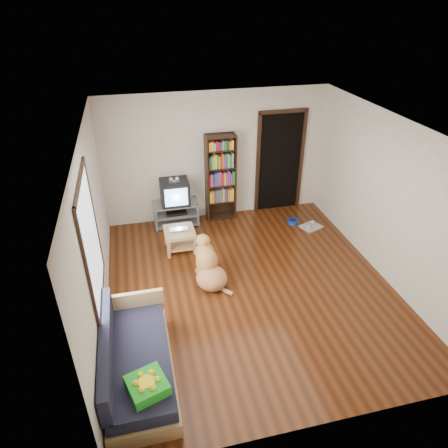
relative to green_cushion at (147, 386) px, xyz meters
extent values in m
plane|color=#54260E|center=(1.75, 1.93, -0.49)|extent=(5.00, 5.00, 0.00)
plane|color=white|center=(1.75, 1.93, 2.11)|extent=(5.00, 5.00, 0.00)
plane|color=silver|center=(1.75, 4.43, 0.81)|extent=(4.50, 0.00, 4.50)
plane|color=silver|center=(1.75, -0.57, 0.81)|extent=(4.50, 0.00, 4.50)
plane|color=silver|center=(-0.50, 1.93, 0.81)|extent=(0.00, 5.00, 5.00)
plane|color=silver|center=(4.00, 1.93, 0.81)|extent=(0.00, 5.00, 5.00)
cube|color=green|center=(0.00, 0.00, 0.00)|extent=(0.51, 0.51, 0.13)
imported|color=white|center=(0.79, 3.23, -0.07)|extent=(0.35, 0.23, 0.03)
cylinder|color=#153895|center=(3.19, 3.67, -0.45)|extent=(0.22, 0.22, 0.08)
cube|color=#9F9F9F|center=(3.49, 3.42, -0.47)|extent=(0.49, 0.44, 0.03)
cube|color=white|center=(-0.48, 1.43, 1.01)|extent=(0.02, 1.30, 1.60)
cube|color=black|center=(-0.48, 1.43, 1.83)|extent=(0.03, 1.42, 0.06)
cube|color=black|center=(-0.48, 1.43, 0.19)|extent=(0.03, 1.42, 0.06)
cube|color=black|center=(-0.48, 0.73, 1.01)|extent=(0.03, 0.06, 1.70)
cube|color=black|center=(-0.48, 2.13, 1.01)|extent=(0.03, 0.06, 1.70)
cube|color=black|center=(3.10, 4.41, 0.56)|extent=(0.90, 0.02, 2.10)
cube|color=black|center=(2.62, 4.40, 0.56)|extent=(0.07, 0.05, 2.14)
cube|color=black|center=(3.58, 4.40, 0.56)|extent=(0.07, 0.05, 2.14)
cube|color=black|center=(3.10, 4.40, 1.64)|extent=(1.03, 0.05, 0.07)
cube|color=#99999E|center=(0.85, 4.18, -0.01)|extent=(0.90, 0.45, 0.04)
cube|color=#99999E|center=(0.85, 4.18, -0.24)|extent=(0.86, 0.42, 0.03)
cube|color=#99999E|center=(0.85, 4.18, -0.43)|extent=(0.90, 0.45, 0.04)
cylinder|color=#99999E|center=(0.43, 3.98, -0.24)|extent=(0.04, 0.04, 0.50)
cylinder|color=#99999E|center=(1.27, 3.98, -0.24)|extent=(0.04, 0.04, 0.50)
cylinder|color=#99999E|center=(0.43, 4.38, -0.24)|extent=(0.04, 0.04, 0.50)
cylinder|color=#99999E|center=(1.27, 4.38, -0.24)|extent=(0.04, 0.04, 0.50)
cube|color=black|center=(0.85, 4.18, -0.19)|extent=(0.40, 0.30, 0.07)
cube|color=black|center=(0.85, 4.18, 0.25)|extent=(0.55, 0.48, 0.48)
cube|color=black|center=(0.85, 4.38, 0.25)|extent=(0.40, 0.14, 0.36)
cube|color=#8CBFF2|center=(0.85, 3.93, 0.25)|extent=(0.44, 0.02, 0.36)
cube|color=silver|center=(0.85, 4.13, 0.50)|extent=(0.20, 0.07, 0.02)
sphere|color=silver|center=(0.79, 4.13, 0.55)|extent=(0.09, 0.09, 0.09)
sphere|color=silver|center=(0.91, 4.13, 0.55)|extent=(0.09, 0.09, 0.09)
cube|color=black|center=(1.52, 4.27, 0.41)|extent=(0.03, 0.30, 1.80)
cube|color=black|center=(2.08, 4.27, 0.41)|extent=(0.03, 0.30, 1.80)
cube|color=black|center=(1.80, 4.41, 0.41)|extent=(0.60, 0.02, 1.80)
cube|color=black|center=(1.80, 4.27, -0.46)|extent=(0.56, 0.28, 0.02)
cube|color=black|center=(1.80, 4.27, -0.09)|extent=(0.56, 0.28, 0.03)
cube|color=black|center=(1.80, 4.27, 0.28)|extent=(0.56, 0.28, 0.02)
cube|color=black|center=(1.80, 4.27, 0.65)|extent=(0.56, 0.28, 0.02)
cube|color=black|center=(1.80, 4.27, 1.02)|extent=(0.56, 0.28, 0.02)
cube|color=black|center=(1.80, 4.27, 1.28)|extent=(0.56, 0.28, 0.02)
cube|color=tan|center=(-0.08, 0.53, -0.38)|extent=(0.80, 1.80, 0.22)
cube|color=#1E1E2D|center=(-0.08, 0.53, -0.16)|extent=(0.74, 1.74, 0.18)
cube|color=#1E1E2D|center=(-0.42, 0.53, 0.11)|extent=(0.12, 1.74, 0.40)
cube|color=tan|center=(-0.08, 1.39, 0.01)|extent=(0.80, 0.06, 0.30)
cube|color=tan|center=(0.79, 3.26, -0.12)|extent=(0.55, 0.55, 0.06)
cube|color=tan|center=(0.79, 3.26, -0.39)|extent=(0.45, 0.45, 0.03)
cube|color=tan|center=(0.56, 3.03, -0.32)|extent=(0.06, 0.06, 0.34)
cube|color=tan|center=(1.03, 3.03, -0.32)|extent=(0.06, 0.06, 0.34)
cube|color=tan|center=(0.56, 3.50, -0.32)|extent=(0.06, 0.06, 0.34)
cube|color=tan|center=(1.03, 3.50, -0.32)|extent=(0.06, 0.06, 0.34)
ellipsoid|color=#B67946|center=(1.14, 2.07, -0.33)|extent=(0.59, 0.62, 0.37)
ellipsoid|color=#BA8847|center=(1.11, 2.27, -0.13)|extent=(0.42, 0.45, 0.49)
ellipsoid|color=tan|center=(1.09, 2.37, -0.01)|extent=(0.36, 0.34, 0.35)
ellipsoid|color=#C17B4A|center=(1.08, 2.42, 0.18)|extent=(0.27, 0.29, 0.22)
ellipsoid|color=tan|center=(1.06, 2.54, 0.15)|extent=(0.13, 0.20, 0.09)
sphere|color=black|center=(1.05, 2.63, 0.15)|extent=(0.04, 0.04, 0.04)
ellipsoid|color=#BD8748|center=(1.01, 2.37, 0.17)|extent=(0.07, 0.08, 0.15)
ellipsoid|color=#BF8049|center=(1.17, 2.40, 0.17)|extent=(0.07, 0.08, 0.15)
cylinder|color=#D5B451|center=(1.00, 2.45, -0.29)|extent=(0.10, 0.13, 0.40)
cylinder|color=tan|center=(1.15, 2.48, -0.29)|extent=(0.10, 0.13, 0.40)
sphere|color=tan|center=(0.99, 2.50, -0.47)|extent=(0.10, 0.10, 0.10)
sphere|color=#B88646|center=(1.14, 2.53, -0.47)|extent=(0.10, 0.10, 0.10)
cylinder|color=tan|center=(1.30, 1.88, -0.46)|extent=(0.28, 0.31, 0.08)
camera|label=1|loc=(0.16, -2.94, 3.70)|focal=32.00mm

